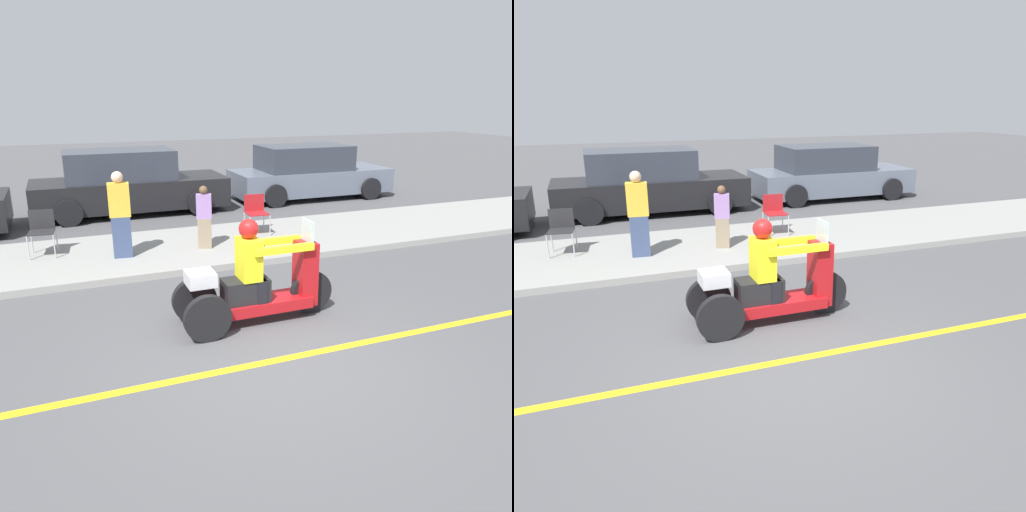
# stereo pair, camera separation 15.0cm
# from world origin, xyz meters

# --- Properties ---
(ground_plane) EXTENTS (60.00, 60.00, 0.00)m
(ground_plane) POSITION_xyz_m (0.00, 0.00, 0.00)
(ground_plane) COLOR #4C4C4F
(lane_stripe) EXTENTS (24.00, 0.12, 0.01)m
(lane_stripe) POSITION_xyz_m (0.15, 0.00, 0.00)
(lane_stripe) COLOR gold
(lane_stripe) RESTS_ON ground
(sidewalk_strip) EXTENTS (28.00, 2.80, 0.12)m
(sidewalk_strip) POSITION_xyz_m (0.00, 4.60, 0.06)
(sidewalk_strip) COLOR gray
(sidewalk_strip) RESTS_ON ground
(motorcycle_trike) EXTENTS (2.22, 0.74, 1.45)m
(motorcycle_trike) POSITION_xyz_m (0.15, 1.08, 0.52)
(motorcycle_trike) COLOR black
(motorcycle_trike) RESTS_ON ground
(spectator_end_of_line) EXTENTS (0.39, 0.26, 1.57)m
(spectator_end_of_line) POSITION_xyz_m (-1.20, 4.32, 0.88)
(spectator_end_of_line) COLOR #38476B
(spectator_end_of_line) RESTS_ON sidewalk_strip
(spectator_far_back) EXTENTS (0.33, 0.25, 1.21)m
(spectator_far_back) POSITION_xyz_m (0.36, 4.31, 0.71)
(spectator_far_back) COLOR gray
(spectator_far_back) RESTS_ON sidewalk_strip
(folding_chair_set_back) EXTENTS (0.51, 0.51, 0.82)m
(folding_chair_set_back) POSITION_xyz_m (-2.55, 5.01, 0.62)
(folding_chair_set_back) COLOR #A5A8AD
(folding_chair_set_back) RESTS_ON sidewalk_strip
(folding_chair_curbside) EXTENTS (0.50, 0.50, 0.82)m
(folding_chair_curbside) POSITION_xyz_m (1.68, 4.97, 0.62)
(folding_chair_curbside) COLOR #A5A8AD
(folding_chair_curbside) RESTS_ON sidewalk_strip
(parked_car_lot_right) EXTENTS (4.88, 2.00, 1.64)m
(parked_car_lot_right) POSITION_xyz_m (-0.52, 8.44, 0.77)
(parked_car_lot_right) COLOR black
(parked_car_lot_right) RESTS_ON ground
(parked_car_lot_far) EXTENTS (4.72, 2.02, 1.56)m
(parked_car_lot_far) POSITION_xyz_m (4.79, 8.57, 0.73)
(parked_car_lot_far) COLOR slate
(parked_car_lot_far) RESTS_ON ground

